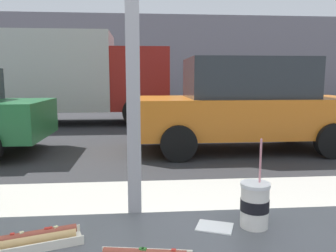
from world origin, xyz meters
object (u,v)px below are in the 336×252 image
soda_cup_left (255,204)px  parked_car_orange (244,105)px  hotdog_tray_far (38,239)px  box_truck (47,74)px

soda_cup_left → parked_car_orange: size_ratio=0.07×
hotdog_tray_far → parked_car_orange: size_ratio=0.06×
hotdog_tray_far → box_truck: 10.24m
box_truck → parked_car_orange: bearing=-41.5°
hotdog_tray_far → parked_car_orange: bearing=66.6°
hotdog_tray_far → box_truck: (-2.59, 9.89, 0.60)m
parked_car_orange → box_truck: 6.66m
soda_cup_left → parked_car_orange: 5.68m
hotdog_tray_far → box_truck: box_truck is taller
parked_car_orange → box_truck: box_truck is taller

